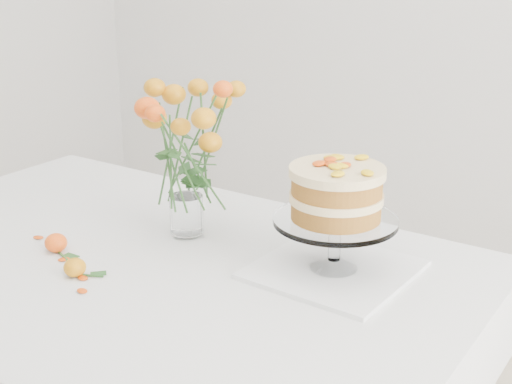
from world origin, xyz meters
TOP-DOWN VIEW (x-y plane):
  - table at (0.00, 0.00)m, footprint 1.43×0.93m
  - napkin at (0.38, 0.17)m, footprint 0.31×0.31m
  - cake_stand at (0.38, 0.17)m, footprint 0.25×0.25m
  - rose_vase at (0.01, 0.16)m, footprint 0.25×0.25m
  - loose_rose_near at (-0.04, -0.14)m, footprint 0.08×0.05m
  - loose_rose_far at (-0.17, -0.08)m, footprint 0.08×0.05m
  - stray_petal_a at (-0.12, -0.10)m, footprint 0.03×0.02m
  - stray_petal_b at (-0.02, -0.14)m, footprint 0.03×0.02m
  - stray_petal_c at (0.02, -0.18)m, footprint 0.03×0.02m
  - stray_petal_d at (-0.26, -0.05)m, footprint 0.03×0.02m

SIDE VIEW (x-z plane):
  - table at x=0.00m, z-range 0.30..1.05m
  - stray_petal_a at x=-0.12m, z-range 0.76..0.76m
  - stray_petal_b at x=-0.02m, z-range 0.76..0.76m
  - stray_petal_c at x=0.02m, z-range 0.76..0.76m
  - stray_petal_d at x=-0.26m, z-range 0.76..0.76m
  - napkin at x=0.38m, z-range 0.76..0.77m
  - loose_rose_near at x=-0.04m, z-range 0.76..0.79m
  - loose_rose_far at x=-0.17m, z-range 0.76..0.80m
  - cake_stand at x=0.38m, z-range 0.80..1.03m
  - rose_vase at x=0.01m, z-range 0.79..1.17m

